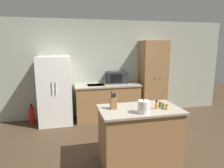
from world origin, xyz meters
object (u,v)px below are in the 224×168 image
Objects in this scene: knife_block at (113,103)px; spice_bottle_short_red at (160,104)px; spice_bottle_green_herb at (163,105)px; spice_bottle_amber_oil at (156,105)px; refrigerator at (55,91)px; fire_extinguisher at (32,115)px; microwave at (117,77)px; spice_bottle_tall_dark at (166,107)px; pantry_cabinet at (153,78)px; kettle at (144,107)px.

knife_block reaches higher than spice_bottle_short_red.
spice_bottle_green_herb is (0.79, -0.16, -0.05)m from knife_block.
spice_bottle_amber_oil is at bearing -179.00° from spice_bottle_green_herb.
knife_block is (0.99, -2.01, 0.19)m from refrigerator.
fire_extinguisher is (-1.58, 2.08, -0.80)m from knife_block.
spice_bottle_short_red is 0.08m from spice_bottle_green_herb.
refrigerator is 15.01× the size of spice_bottle_short_red.
microwave is 2.37m from fire_extinguisher.
microwave is at bearing 94.44° from spice_bottle_tall_dark.
knife_block is at bearing -106.17° from microwave.
spice_bottle_amber_oil is (-0.96, -2.24, -0.03)m from pantry_cabinet.
pantry_cabinet is at bearing 62.50° from kettle.
kettle reaches higher than spice_bottle_tall_dark.
microwave is (1.62, 0.15, 0.25)m from refrigerator.
spice_bottle_tall_dark is 0.17× the size of fire_extinguisher.
microwave is 2.48m from kettle.
refrigerator is at bearing -174.73° from microwave.
knife_block is at bearing 168.63° from spice_bottle_green_herb.
knife_block reaches higher than spice_bottle_tall_dark.
spice_bottle_tall_dark is 0.43m from kettle.
kettle is at bearing -95.44° from microwave.
spice_bottle_amber_oil is at bearing -13.43° from knife_block.
knife_block is at bearing 166.57° from spice_bottle_amber_oil.
pantry_cabinet reaches higher than spice_bottle_tall_dark.
kettle is (-0.28, -0.15, 0.03)m from spice_bottle_amber_oil.
spice_bottle_short_red is 0.51× the size of kettle.
pantry_cabinet is at bearing 0.05° from fire_extinguisher.
refrigerator is 1.65m from microwave.
spice_bottle_short_red is at bearing -49.82° from refrigerator.
refrigerator reaches higher than knife_block.
microwave is (-1.01, 0.08, 0.06)m from pantry_cabinet.
microwave is at bearing 91.12° from spice_bottle_amber_oil.
spice_bottle_tall_dark is (0.81, -0.23, -0.06)m from knife_block.
pantry_cabinet reaches higher than fire_extinguisher.
spice_bottle_tall_dark is 3.41m from fire_extinguisher.
fire_extinguisher is at bearing -179.95° from pantry_cabinet.
fire_extinguisher is at bearing 173.17° from refrigerator.
knife_block is (-0.63, -2.16, -0.06)m from microwave.
kettle is 0.43× the size of fire_extinguisher.
refrigerator is 2.25m from knife_block.
spice_bottle_amber_oil is at bearing 27.66° from kettle.
spice_bottle_green_herb is 0.21× the size of fire_extinguisher.
knife_block is 1.32× the size of kettle.
spice_bottle_green_herb is 0.43m from kettle.
pantry_cabinet is 3.32m from fire_extinguisher.
microwave reaches higher than spice_bottle_green_herb.
fire_extinguisher is (-2.21, -0.08, -0.86)m from microwave.
pantry_cabinet is (2.63, 0.07, 0.19)m from refrigerator.
spice_bottle_amber_oil is 1.39× the size of spice_bottle_green_herb.
pantry_cabinet reaches higher than refrigerator.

